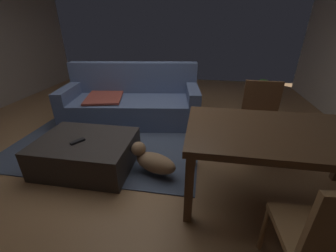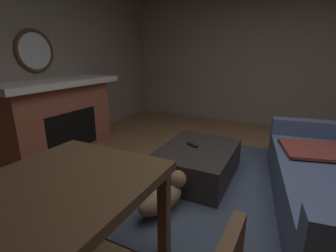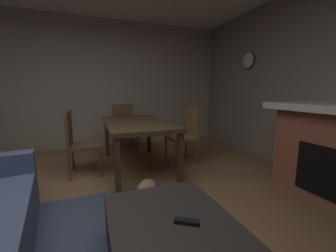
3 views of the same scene
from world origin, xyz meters
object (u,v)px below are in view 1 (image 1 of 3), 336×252
at_px(couch, 132,102).
at_px(ottoman_coffee_table, 87,153).
at_px(small_dog, 153,161).
at_px(potted_plant, 262,91).
at_px(dining_chair_north, 260,115).
at_px(dining_chair_south, 330,239).
at_px(dining_table, 285,139).
at_px(tv_remote, 78,141).

distance_m(couch, ottoman_coffee_table, 1.42).
height_order(couch, small_dog, couch).
xyz_separation_m(ottoman_coffee_table, potted_plant, (2.50, 2.56, 0.12)).
bearing_deg(dining_chair_north, potted_plant, 76.01).
xyz_separation_m(couch, dining_chair_north, (1.91, -0.75, 0.20)).
distance_m(dining_chair_south, small_dog, 1.63).
xyz_separation_m(ottoman_coffee_table, small_dog, (0.80, -0.03, -0.00)).
bearing_deg(dining_chair_north, couch, 158.70).
xyz_separation_m(dining_table, small_dog, (-1.22, 0.17, -0.48)).
distance_m(dining_table, small_dog, 1.32).
relative_size(ottoman_coffee_table, dining_table, 0.64).
distance_m(dining_chair_south, dining_chair_north, 1.70).
bearing_deg(ottoman_coffee_table, small_dog, -1.88).
bearing_deg(tv_remote, dining_chair_south, 7.95).
height_order(tv_remote, potted_plant, potted_plant).
xyz_separation_m(tv_remote, dining_table, (2.06, -0.12, 0.29)).
height_order(ottoman_coffee_table, small_dog, ottoman_coffee_table).
bearing_deg(couch, small_dog, -64.27).
relative_size(couch, tv_remote, 14.58).
xyz_separation_m(dining_table, dining_chair_north, (0.00, 0.85, -0.14)).
relative_size(dining_chair_north, small_dog, 1.67).
bearing_deg(couch, dining_chair_north, -21.30).
height_order(couch, dining_chair_south, couch).
relative_size(couch, dining_chair_north, 2.51).
relative_size(tv_remote, small_dog, 0.29).
bearing_deg(dining_table, dining_chair_south, -89.62).
bearing_deg(potted_plant, dining_table, -99.83).
relative_size(ottoman_coffee_table, small_dog, 1.93).
xyz_separation_m(ottoman_coffee_table, dining_chair_south, (2.03, -1.04, 0.34)).
distance_m(dining_table, potted_plant, 2.81).
xyz_separation_m(couch, ottoman_coffee_table, (-0.11, -1.41, -0.14)).
height_order(couch, tv_remote, couch).
xyz_separation_m(dining_chair_south, small_dog, (-1.23, 1.02, -0.34)).
bearing_deg(ottoman_coffee_table, dining_table, -5.43).
bearing_deg(dining_chair_south, potted_plant, 82.55).
distance_m(dining_table, dining_chair_north, 0.86).
distance_m(ottoman_coffee_table, dining_chair_south, 2.31).
distance_m(dining_chair_north, potted_plant, 1.97).
bearing_deg(dining_table, couch, 140.09).
relative_size(dining_table, potted_plant, 3.14).
bearing_deg(couch, tv_remote, -95.75).
xyz_separation_m(ottoman_coffee_table, tv_remote, (-0.03, -0.08, 0.19)).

